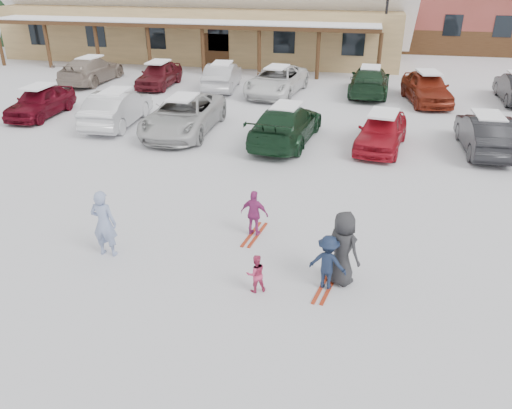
% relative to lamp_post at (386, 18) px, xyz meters
% --- Properties ---
extents(ground, '(160.00, 160.00, 0.00)m').
position_rel_lamp_post_xyz_m(ground, '(-3.82, -23.25, -3.34)').
color(ground, white).
rests_on(ground, ground).
extents(lamp_post, '(0.50, 0.25, 5.89)m').
position_rel_lamp_post_xyz_m(lamp_post, '(0.00, 0.00, 0.00)').
color(lamp_post, black).
rests_on(lamp_post, ground).
extents(adult_skier, '(0.63, 0.42, 1.73)m').
position_rel_lamp_post_xyz_m(adult_skier, '(-6.97, -23.74, -2.48)').
color(adult_skier, '#8696C0').
rests_on(adult_skier, ground).
extents(toddler_red, '(0.54, 0.50, 0.90)m').
position_rel_lamp_post_xyz_m(toddler_red, '(-3.06, -24.50, -2.89)').
color(toddler_red, '#C03560').
rests_on(toddler_red, ground).
extents(child_navy, '(0.92, 0.64, 1.30)m').
position_rel_lamp_post_xyz_m(child_navy, '(-1.55, -24.05, -2.69)').
color(child_navy, '#152139').
rests_on(child_navy, ground).
extents(skis_child_navy, '(0.48, 1.41, 0.03)m').
position_rel_lamp_post_xyz_m(skis_child_navy, '(-1.55, -24.05, -3.33)').
color(skis_child_navy, '#A22F17').
rests_on(skis_child_navy, ground).
extents(child_magenta, '(0.79, 0.42, 1.28)m').
position_rel_lamp_post_xyz_m(child_magenta, '(-3.60, -22.07, -2.70)').
color(child_magenta, '#A33179').
rests_on(child_magenta, ground).
extents(skis_child_magenta, '(0.41, 1.41, 0.03)m').
position_rel_lamp_post_xyz_m(skis_child_magenta, '(-3.60, -22.07, -3.33)').
color(skis_child_magenta, '#A22F17').
rests_on(skis_child_magenta, ground).
extents(bystander_dark, '(1.02, 0.97, 1.76)m').
position_rel_lamp_post_xyz_m(bystander_dark, '(-1.26, -23.76, -2.47)').
color(bystander_dark, '#262729').
rests_on(bystander_dark, ground).
extents(parked_car_0, '(1.67, 4.09, 1.39)m').
position_rel_lamp_post_xyz_m(parked_car_0, '(-15.62, -13.09, -2.65)').
color(parked_car_0, '#590815').
rests_on(parked_car_0, ground).
extents(parked_car_1, '(1.82, 4.66, 1.51)m').
position_rel_lamp_post_xyz_m(parked_car_1, '(-11.52, -13.64, -2.59)').
color(parked_car_1, silver).
rests_on(parked_car_1, ground).
extents(parked_car_2, '(2.50, 5.42, 1.51)m').
position_rel_lamp_post_xyz_m(parked_car_2, '(-8.32, -14.05, -2.59)').
color(parked_car_2, '#BCBCBC').
rests_on(parked_car_2, ground).
extents(parked_car_3, '(2.68, 5.34, 1.49)m').
position_rel_lamp_post_xyz_m(parked_car_3, '(-3.93, -14.44, -2.60)').
color(parked_car_3, '#14311D').
rests_on(parked_car_3, ground).
extents(parked_car_4, '(2.32, 4.31, 1.39)m').
position_rel_lamp_post_xyz_m(parked_car_4, '(-0.22, -14.39, -2.65)').
color(parked_car_4, '#AB1523').
rests_on(parked_car_4, ground).
extents(parked_car_5, '(1.58, 4.34, 1.42)m').
position_rel_lamp_post_xyz_m(parked_car_5, '(3.59, -13.99, -2.63)').
color(parked_car_5, black).
rests_on(parked_car_5, ground).
extents(parked_car_7, '(2.19, 5.13, 1.47)m').
position_rel_lamp_post_xyz_m(parked_car_7, '(-16.80, -6.11, -2.61)').
color(parked_car_7, gray).
rests_on(parked_car_7, ground).
extents(parked_car_8, '(1.67, 4.13, 1.41)m').
position_rel_lamp_post_xyz_m(parked_car_8, '(-12.48, -6.32, -2.64)').
color(parked_car_8, '#5B151D').
rests_on(parked_car_8, ground).
extents(parked_car_9, '(1.89, 4.52, 1.45)m').
position_rel_lamp_post_xyz_m(parked_car_9, '(-8.76, -6.21, -2.62)').
color(parked_car_9, '#A9A9AD').
rests_on(parked_car_9, ground).
extents(parked_car_10, '(3.15, 5.54, 1.46)m').
position_rel_lamp_post_xyz_m(parked_car_10, '(-5.61, -6.69, -2.62)').
color(parked_car_10, white).
rests_on(parked_car_10, ground).
extents(parked_car_11, '(2.29, 5.12, 1.46)m').
position_rel_lamp_post_xyz_m(parked_car_11, '(-0.70, -5.75, -2.62)').
color(parked_car_11, '#183520').
rests_on(parked_car_11, ground).
extents(parked_car_12, '(2.58, 4.80, 1.55)m').
position_rel_lamp_post_xyz_m(parked_car_12, '(2.13, -6.94, -2.57)').
color(parked_car_12, maroon).
rests_on(parked_car_12, ground).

